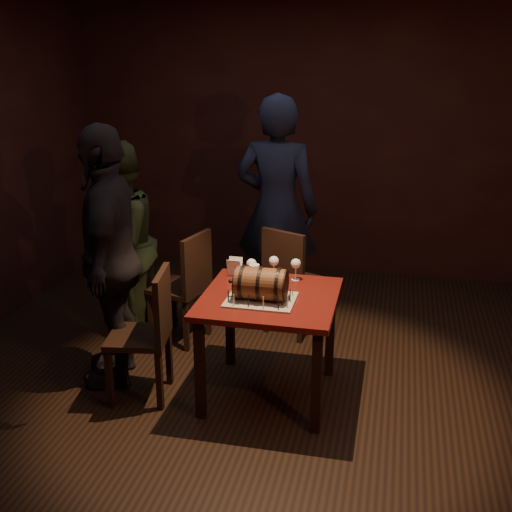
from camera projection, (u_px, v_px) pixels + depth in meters
name	position (u px, v px, depth m)	size (l,w,h in m)	color
room_shell	(264.00, 195.00, 4.26)	(5.04, 5.04, 2.80)	black
pub_table	(269.00, 311.00, 4.33)	(0.90, 0.90, 0.75)	#460D0B
cake_board	(261.00, 300.00, 4.22)	(0.45, 0.35, 0.01)	gray
barrel_cake	(261.00, 284.00, 4.18)	(0.39, 0.23, 0.23)	brown
birthday_candles	(261.00, 293.00, 4.20)	(0.40, 0.30, 0.09)	#EED58E
wine_glass_left	(251.00, 265.00, 4.54)	(0.07, 0.07, 0.16)	silver
wine_glass_mid	(274.00, 262.00, 4.59)	(0.07, 0.07, 0.16)	silver
wine_glass_right	(296.00, 265.00, 4.54)	(0.07, 0.07, 0.16)	silver
pint_of_ale	(254.00, 275.00, 4.47)	(0.07, 0.07, 0.15)	silver
menu_card	(235.00, 267.00, 4.64)	(0.10, 0.05, 0.13)	white
chair_back	(290.00, 276.00, 5.30)	(0.53, 0.53, 0.93)	black
chair_left_rear	(187.00, 282.00, 5.18)	(0.49, 0.49, 0.93)	black
chair_left_front	(149.00, 328.00, 4.35)	(0.46, 0.46, 0.93)	black
person_back	(277.00, 210.00, 5.51)	(0.72, 0.47, 1.97)	black
person_left_rear	(119.00, 245.00, 5.13)	(0.80, 0.62, 1.64)	#2F371B
person_left_front	(110.00, 257.00, 4.49)	(1.10, 0.46, 1.87)	black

